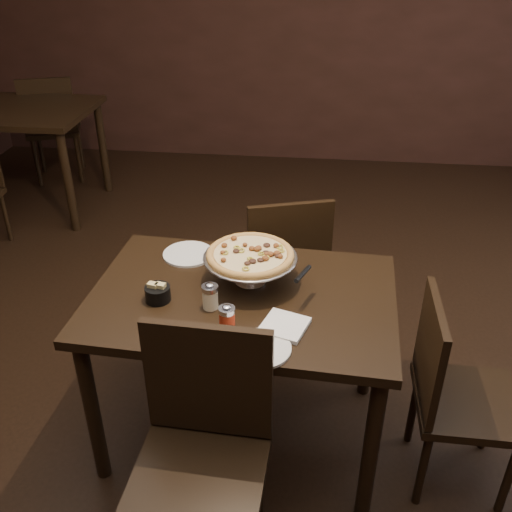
# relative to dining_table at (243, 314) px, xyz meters

# --- Properties ---
(room) EXTENTS (6.04, 7.04, 2.84)m
(room) POSITION_rel_dining_table_xyz_m (0.12, 0.09, 0.74)
(room) COLOR black
(room) RESTS_ON ground
(dining_table) EXTENTS (1.26, 0.88, 0.76)m
(dining_table) POSITION_rel_dining_table_xyz_m (0.00, 0.00, 0.00)
(dining_table) COLOR black
(dining_table) RESTS_ON ground
(background_table) EXTENTS (1.31, 0.88, 0.82)m
(background_table) POSITION_rel_dining_table_xyz_m (-2.14, 2.21, 0.05)
(background_table) COLOR black
(background_table) RESTS_ON ground
(pizza_stand) EXTENTS (0.38, 0.38, 0.16)m
(pizza_stand) POSITION_rel_dining_table_xyz_m (0.02, 0.09, 0.23)
(pizza_stand) COLOR silver
(pizza_stand) RESTS_ON dining_table
(parmesan_shaker) EXTENTS (0.06, 0.06, 0.11)m
(parmesan_shaker) POSITION_rel_dining_table_xyz_m (-0.11, -0.10, 0.15)
(parmesan_shaker) COLOR #FCF3C4
(parmesan_shaker) RESTS_ON dining_table
(pepper_flake_shaker) EXTENTS (0.06, 0.06, 0.11)m
(pepper_flake_shaker) POSITION_rel_dining_table_xyz_m (-0.02, -0.23, 0.15)
(pepper_flake_shaker) COLOR maroon
(pepper_flake_shaker) RESTS_ON dining_table
(packet_caddy) EXTENTS (0.10, 0.10, 0.08)m
(packet_caddy) POSITION_rel_dining_table_xyz_m (-0.32, -0.08, 0.13)
(packet_caddy) COLOR black
(packet_caddy) RESTS_ON dining_table
(napkin_stack) EXTENTS (0.20, 0.20, 0.02)m
(napkin_stack) POSITION_rel_dining_table_xyz_m (0.18, -0.20, 0.11)
(napkin_stack) COLOR white
(napkin_stack) RESTS_ON dining_table
(plate_left) EXTENTS (0.23, 0.23, 0.01)m
(plate_left) POSITION_rel_dining_table_xyz_m (-0.28, 0.28, 0.11)
(plate_left) COLOR white
(plate_left) RESTS_ON dining_table
(plate_near) EXTENTS (0.22, 0.22, 0.01)m
(plate_near) POSITION_rel_dining_table_xyz_m (0.11, -0.33, 0.11)
(plate_near) COLOR white
(plate_near) RESTS_ON dining_table
(serving_spatula) EXTENTS (0.15, 0.15, 0.02)m
(serving_spatula) POSITION_rel_dining_table_xyz_m (0.24, -0.02, 0.23)
(serving_spatula) COLOR silver
(serving_spatula) RESTS_ON pizza_stand
(chair_far) EXTENTS (0.53, 0.53, 0.90)m
(chair_far) POSITION_rel_dining_table_xyz_m (0.12, 0.68, -0.17)
(chair_far) COLOR black
(chair_far) RESTS_ON ground
(chair_near) EXTENTS (0.46, 0.46, 0.94)m
(chair_near) POSITION_rel_dining_table_xyz_m (-0.06, -0.58, -0.15)
(chair_near) COLOR black
(chair_near) RESTS_ON ground
(chair_side) EXTENTS (0.41, 0.41, 0.86)m
(chair_side) POSITION_rel_dining_table_xyz_m (0.85, -0.14, -0.19)
(chair_side) COLOR black
(chair_side) RESTS_ON ground
(bg_chair_far) EXTENTS (0.56, 0.56, 0.94)m
(bg_chair_far) POSITION_rel_dining_table_xyz_m (-2.05, 2.76, -0.15)
(bg_chair_far) COLOR black
(bg_chair_far) RESTS_ON ground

